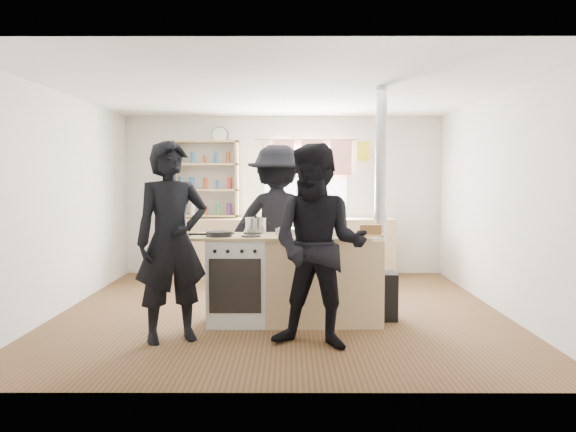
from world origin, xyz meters
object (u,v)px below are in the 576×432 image
object	(u,v)px
stockpot_stove	(256,225)
bread_board	(370,231)
person_near_left	(172,242)
flue_heater	(380,259)
thermos	(325,208)
stockpot_counter	(329,224)
person_near_right	(319,246)
skillet_greens	(219,234)
person_far	(277,224)
cooking_island	(294,279)
roast_tray	(295,231)

from	to	relation	value
stockpot_stove	bread_board	size ratio (longest dim) A/B	0.80
person_near_left	flue_heater	bearing A→B (deg)	-4.02
thermos	stockpot_counter	size ratio (longest dim) A/B	0.99
thermos	person_near_right	size ratio (longest dim) A/B	0.17
thermos	bread_board	xyz separation A→B (m)	(0.28, -2.87, -0.08)
stockpot_counter	person_near_right	xyz separation A→B (m)	(-0.16, -0.96, -0.11)
skillet_greens	person_near_left	distance (m)	0.65
person_far	stockpot_stove	bearing A→B (deg)	76.31
cooking_island	stockpot_stove	distance (m)	0.72
person_near_left	person_near_right	size ratio (longest dim) A/B	1.02
roast_tray	person_near_left	xyz separation A→B (m)	(-1.16, -0.73, -0.03)
person_near_left	stockpot_stove	bearing A→B (deg)	24.72
roast_tray	stockpot_counter	distance (m)	0.37
stockpot_counter	person_near_left	world-z (taller)	person_near_left
roast_tray	stockpot_counter	xyz separation A→B (m)	(0.36, 0.02, 0.07)
skillet_greens	stockpot_counter	size ratio (longest dim) A/B	0.94
bread_board	person_near_right	size ratio (longest dim) A/B	0.16
cooking_island	flue_heater	xyz separation A→B (m)	(0.93, 0.16, 0.18)
thermos	stockpot_stove	xyz separation A→B (m)	(-0.92, -2.55, -0.04)
bread_board	flue_heater	distance (m)	0.45
roast_tray	stockpot_stove	world-z (taller)	stockpot_stove
cooking_island	bread_board	size ratio (longest dim) A/B	6.69
stockpot_counter	thermos	bearing A→B (deg)	87.12
stockpot_stove	roast_tray	bearing A→B (deg)	-19.45
person_far	thermos	bearing A→B (deg)	-107.57
skillet_greens	bread_board	world-z (taller)	bread_board
stockpot_stove	person_near_right	bearing A→B (deg)	-60.20
bread_board	stockpot_stove	bearing A→B (deg)	164.98
cooking_island	stockpot_counter	bearing A→B (deg)	13.37
stockpot_stove	skillet_greens	bearing A→B (deg)	-135.75
roast_tray	thermos	bearing A→B (deg)	79.64
skillet_greens	person_far	world-z (taller)	person_far
cooking_island	bread_board	xyz separation A→B (m)	(0.79, -0.10, 0.51)
flue_heater	person_far	size ratio (longest dim) A/B	1.30
skillet_greens	thermos	bearing A→B (deg)	66.24
roast_tray	person_far	distance (m)	0.89
person_near_right	person_far	distance (m)	1.86
skillet_greens	person_near_right	size ratio (longest dim) A/B	0.16
stockpot_stove	bread_board	xyz separation A→B (m)	(1.20, -0.32, -0.03)
roast_tray	person_near_right	size ratio (longest dim) A/B	0.22
skillet_greens	person_far	size ratio (longest dim) A/B	0.15
skillet_greens	roast_tray	distance (m)	0.81
thermos	stockpot_stove	size ratio (longest dim) A/B	1.33
stockpot_counter	person_near_right	bearing A→B (deg)	-99.17
person_near_left	person_near_right	bearing A→B (deg)	-34.52
skillet_greens	person_near_left	world-z (taller)	person_near_left
person_near_right	person_far	xyz separation A→B (m)	(-0.41, 1.82, 0.04)
skillet_greens	stockpot_counter	world-z (taller)	stockpot_counter
skillet_greens	bread_board	size ratio (longest dim) A/B	1.00
cooking_island	person_near_left	distance (m)	1.41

